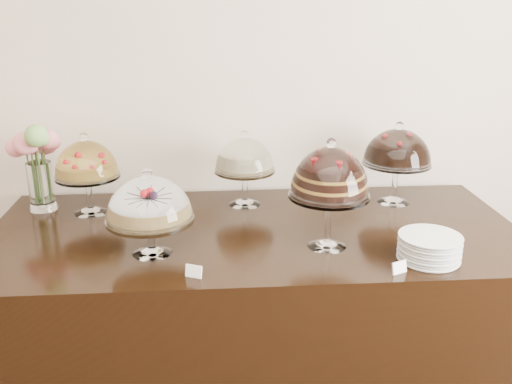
{
  "coord_description": "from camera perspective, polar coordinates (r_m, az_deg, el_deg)",
  "views": [
    {
      "loc": [
        -0.01,
        0.27,
        1.82
      ],
      "look_at": [
        0.15,
        2.4,
        1.08
      ],
      "focal_mm": 40.0,
      "sensor_mm": 36.0,
      "label": 1
    }
  ],
  "objects": [
    {
      "name": "wall_back",
      "position": [
        2.75,
        -4.14,
        12.36
      ],
      "size": [
        5.0,
        0.04,
        3.0
      ],
      "primitive_type": "cube",
      "color": "beige",
      "rests_on": "ground"
    },
    {
      "name": "display_counter",
      "position": [
        2.58,
        -0.09,
        -12.94
      ],
      "size": [
        2.2,
        1.0,
        0.9
      ],
      "primitive_type": "cube",
      "color": "black",
      "rests_on": "ground"
    },
    {
      "name": "cake_stand_sugar_sponge",
      "position": [
        2.12,
        -10.64,
        -1.1
      ],
      "size": [
        0.33,
        0.33,
        0.33
      ],
      "color": "white",
      "rests_on": "display_counter"
    },
    {
      "name": "cake_stand_choco_layer",
      "position": [
        2.14,
        7.4,
        1.56
      ],
      "size": [
        0.31,
        0.31,
        0.43
      ],
      "color": "white",
      "rests_on": "display_counter"
    },
    {
      "name": "cake_stand_cheesecake",
      "position": [
        2.59,
        -1.15,
        3.4
      ],
      "size": [
        0.28,
        0.28,
        0.35
      ],
      "color": "white",
      "rests_on": "display_counter"
    },
    {
      "name": "cake_stand_dark_choco",
      "position": [
        2.68,
        13.97,
        4.08
      ],
      "size": [
        0.32,
        0.32,
        0.38
      ],
      "color": "white",
      "rests_on": "display_counter"
    },
    {
      "name": "cake_stand_fruit_tart",
      "position": [
        2.59,
        -16.61,
        2.79
      ],
      "size": [
        0.28,
        0.28,
        0.37
      ],
      "color": "white",
      "rests_on": "display_counter"
    },
    {
      "name": "flower_vase",
      "position": [
        2.7,
        -21.1,
        3.18
      ],
      "size": [
        0.23,
        0.28,
        0.41
      ],
      "color": "white",
      "rests_on": "display_counter"
    },
    {
      "name": "plate_stack",
      "position": [
        2.18,
        16.95,
        -5.36
      ],
      "size": [
        0.22,
        0.22,
        0.09
      ],
      "color": "silver",
      "rests_on": "display_counter"
    },
    {
      "name": "price_card_left",
      "position": [
        1.99,
        -6.25,
        -7.89
      ],
      "size": [
        0.06,
        0.04,
        0.04
      ],
      "primitive_type": "cube",
      "rotation": [
        -0.21,
        0.0,
        -0.42
      ],
      "color": "white",
      "rests_on": "display_counter"
    },
    {
      "name": "price_card_right",
      "position": [
        2.07,
        14.15,
        -7.33
      ],
      "size": [
        0.06,
        0.04,
        0.04
      ],
      "primitive_type": "cube",
      "rotation": [
        -0.21,
        0.0,
        0.43
      ],
      "color": "white",
      "rests_on": "display_counter"
    }
  ]
}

